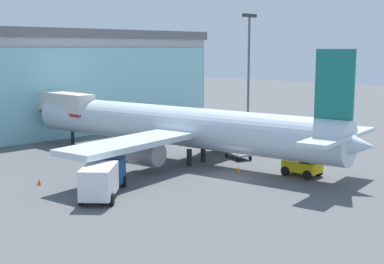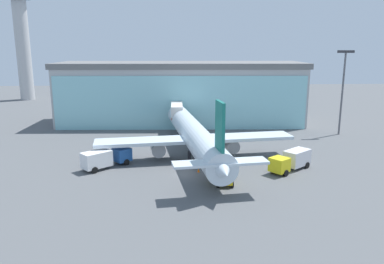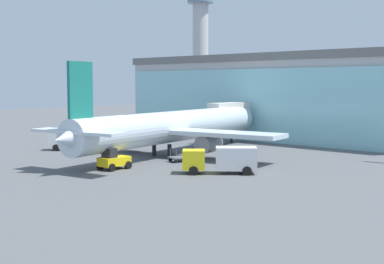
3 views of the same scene
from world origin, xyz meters
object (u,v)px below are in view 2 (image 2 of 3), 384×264
object	(u,v)px
airplane	(194,135)
safety_cone_wingtip	(103,153)
control_tower	(22,34)
apron_light_mast	(343,85)
safety_cone_nose	(198,170)
catering_truck	(105,158)
jet_bridge	(177,108)
fuel_truck	(291,160)
pushback_tug	(224,177)
baggage_cart	(228,160)

from	to	relation	value
airplane	safety_cone_wingtip	distance (m)	15.08
control_tower	apron_light_mast	xyz separation A→B (m)	(80.08, -54.01, -11.07)
control_tower	safety_cone_nose	world-z (taller)	control_tower
catering_truck	safety_cone_nose	world-z (taller)	catering_truck
apron_light_mast	safety_cone_wingtip	bearing A→B (deg)	-164.69
apron_light_mast	airplane	world-z (taller)	apron_light_mast
control_tower	catering_truck	world-z (taller)	control_tower
jet_bridge	fuel_truck	bearing A→B (deg)	-148.06
safety_cone_nose	pushback_tug	bearing A→B (deg)	-59.81
control_tower	pushback_tug	bearing A→B (deg)	-56.30
apron_light_mast	baggage_cart	distance (m)	31.69
jet_bridge	airplane	distance (m)	18.87
pushback_tug	apron_light_mast	bearing A→B (deg)	-44.32
baggage_cart	safety_cone_wingtip	xyz separation A→B (m)	(-19.52, 5.43, -0.23)
fuel_truck	airplane	bearing A→B (deg)	-67.09
jet_bridge	pushback_tug	bearing A→B (deg)	-169.35
catering_truck	safety_cone_wingtip	distance (m)	6.82
airplane	catering_truck	xyz separation A→B (m)	(-13.07, -4.82, -2.01)
airplane	control_tower	bearing A→B (deg)	29.56
fuel_truck	safety_cone_nose	size ratio (longest dim) A/B	12.88
control_tower	fuel_truck	world-z (taller)	control_tower
apron_light_mast	pushback_tug	size ratio (longest dim) A/B	5.05
pushback_tug	airplane	bearing A→B (deg)	14.66
safety_cone_nose	apron_light_mast	bearing A→B (deg)	35.91
fuel_truck	safety_cone_wingtip	bearing A→B (deg)	-56.27
baggage_cart	safety_cone_nose	xyz separation A→B (m)	(-4.74, -3.78, -0.23)
apron_light_mast	airplane	xyz separation A→B (m)	(-29.58, -13.82, -6.37)
jet_bridge	fuel_truck	world-z (taller)	jet_bridge
jet_bridge	safety_cone_wingtip	bearing A→B (deg)	144.98
apron_light_mast	catering_truck	xyz separation A→B (m)	(-42.65, -18.64, -8.38)
catering_truck	control_tower	bearing A→B (deg)	76.57
safety_cone_nose	baggage_cart	bearing A→B (deg)	38.57
jet_bridge	catering_truck	xyz separation A→B (m)	(-10.65, -23.50, -3.21)
pushback_tug	baggage_cart	bearing A→B (deg)	-11.08
jet_bridge	catering_truck	world-z (taller)	jet_bridge
safety_cone_wingtip	catering_truck	bearing A→B (deg)	-76.55
apron_light_mast	catering_truck	size ratio (longest dim) A/B	2.34
pushback_tug	safety_cone_nose	size ratio (longest dim) A/B	5.88
fuel_truck	safety_cone_nose	distance (m)	13.19
jet_bridge	baggage_cart	xyz separation A→B (m)	(7.31, -22.39, -4.18)
control_tower	apron_light_mast	size ratio (longest dim) A/B	2.19
airplane	baggage_cart	bearing A→B (deg)	-134.35
apron_light_mast	safety_cone_nose	distance (m)	37.58
apron_light_mast	baggage_cart	size ratio (longest dim) A/B	5.13
airplane	safety_cone_nose	xyz separation A→B (m)	(0.15, -7.50, -3.20)
control_tower	apron_light_mast	bearing A→B (deg)	-34.00
airplane	safety_cone_nose	world-z (taller)	airplane
control_tower	baggage_cart	world-z (taller)	control_tower
airplane	catering_truck	size ratio (longest dim) A/B	5.67
control_tower	jet_bridge	bearing A→B (deg)	-45.63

